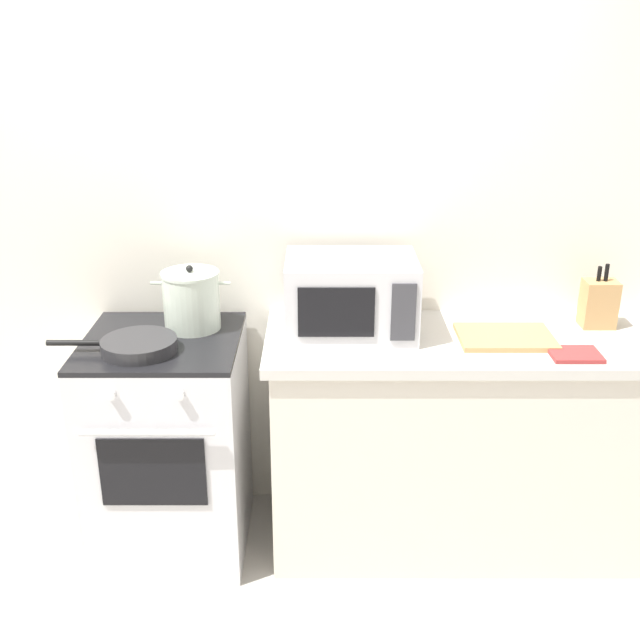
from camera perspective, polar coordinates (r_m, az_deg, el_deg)
back_wall at (r=3.15m, az=0.88°, el=6.70°), size 4.40×0.10×2.50m
lower_cabinet_right at (r=3.20m, az=11.82°, el=-9.27°), size 1.64×0.56×0.88m
countertop_right at (r=3.00m, az=12.48°, el=-1.66°), size 1.70×0.60×0.04m
stove at (r=3.17m, az=-11.13°, el=-9.13°), size 0.60×0.64×0.92m
stock_pot at (r=3.01m, az=-9.49°, el=1.49°), size 0.31×0.23×0.26m
frying_pan at (r=2.86m, az=-13.41°, el=-1.85°), size 0.48×0.28×0.05m
microwave at (r=2.92m, az=2.51°, el=1.83°), size 0.50×0.37×0.30m
cutting_board at (r=2.98m, az=13.96°, el=-1.27°), size 0.36×0.26×0.02m
knife_block at (r=3.19m, az=20.44°, el=1.17°), size 0.13×0.10×0.26m
oven_mitt at (r=2.90m, az=18.84°, el=-2.49°), size 0.18×0.14×0.02m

